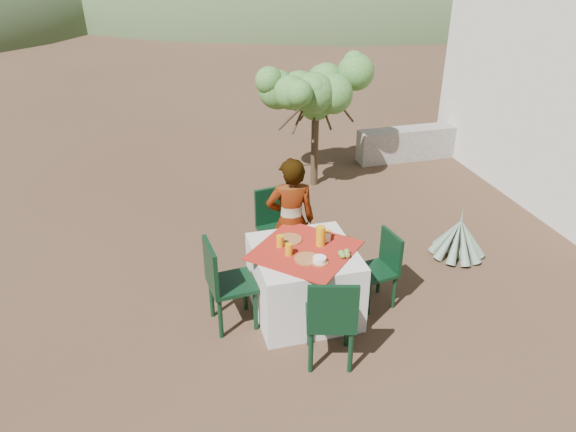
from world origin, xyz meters
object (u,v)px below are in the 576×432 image
at_px(juice_pitcher, 321,236).
at_px(table, 304,281).
at_px(chair_left, 224,281).
at_px(person, 291,221).
at_px(shrub_tree, 318,96).
at_px(chair_near, 331,318).
at_px(chair_far, 276,224).
at_px(agave, 459,238).
at_px(chair_right, 382,266).

bearing_deg(juice_pitcher, table, -165.70).
relative_size(chair_left, person, 0.65).
xyz_separation_m(person, shrub_tree, (1.10, 2.50, 0.64)).
distance_m(table, chair_left, 0.85).
bearing_deg(chair_near, chair_far, -73.42).
bearing_deg(chair_left, agave, -84.48).
bearing_deg(table, agave, 15.01).
bearing_deg(agave, person, 178.62).
xyz_separation_m(person, agave, (2.13, -0.05, -0.51)).
distance_m(table, chair_far, 1.03).
height_order(table, chair_far, chair_far).
bearing_deg(chair_right, agave, 107.44).
bearing_deg(chair_left, chair_near, -140.37).
height_order(chair_right, agave, chair_right).
height_order(table, agave, table).
height_order(chair_left, agave, chair_left).
height_order(chair_far, chair_left, chair_left).
distance_m(chair_near, agave, 2.59).
distance_m(chair_far, chair_left, 1.30).
bearing_deg(chair_right, chair_near, -54.85).
xyz_separation_m(chair_left, shrub_tree, (1.97, 3.14, 0.86)).
relative_size(chair_right, shrub_tree, 0.47).
height_order(shrub_tree, juice_pitcher, shrub_tree).
bearing_deg(chair_left, person, -59.20).
bearing_deg(table, chair_right, -3.48).
relative_size(chair_far, person, 0.63).
height_order(chair_far, juice_pitcher, juice_pitcher).
height_order(chair_far, chair_near, chair_near).
bearing_deg(juice_pitcher, shrub_tree, 72.85).
bearing_deg(chair_near, shrub_tree, -90.66).
xyz_separation_m(chair_near, juice_pitcher, (0.18, 0.89, 0.33)).
bearing_deg(chair_right, chair_left, -99.64).
bearing_deg(chair_near, chair_right, -121.46).
xyz_separation_m(chair_near, chair_left, (-0.84, 0.83, 0.00)).
distance_m(chair_far, shrub_tree, 2.56).
height_order(person, juice_pitcher, person).
distance_m(chair_right, person, 1.10).
distance_m(person, agave, 2.19).
height_order(chair_left, person, person).
bearing_deg(chair_near, person, -75.77).
bearing_deg(chair_far, table, -96.91).
height_order(table, person, person).
relative_size(person, shrub_tree, 0.85).
distance_m(chair_right, shrub_tree, 3.33).
bearing_deg(table, juice_pitcher, 14.30).
relative_size(chair_left, shrub_tree, 0.55).
bearing_deg(chair_left, shrub_tree, -37.69).
height_order(person, agave, person).
relative_size(table, chair_left, 1.34).
distance_m(chair_left, shrub_tree, 3.80).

